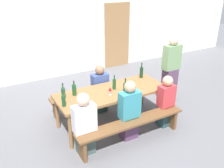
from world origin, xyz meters
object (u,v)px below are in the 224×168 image
(standing_host, at_px, (170,72))
(wine_glass_2, at_px, (131,90))
(tasting_table, at_px, (112,94))
(seated_guest_near_1, at_px, (129,112))
(wine_bottle_5, at_px, (64,100))
(seated_guest_near_2, at_px, (166,102))
(wine_bottle_1, at_px, (74,90))
(seated_guest_near_0, at_px, (85,125))
(wine_bottle_2, at_px, (141,72))
(wine_glass_1, at_px, (110,89))
(wine_bottle_3, at_px, (114,84))
(wine_glass_0, at_px, (164,80))
(wine_bottle_4, at_px, (63,93))
(seated_guest_far_0, at_px, (100,90))
(bench_far, at_px, (96,94))
(bench_near, at_px, (132,125))
(wine_bottle_0, at_px, (125,87))

(standing_host, bearing_deg, wine_glass_2, 18.49)
(tasting_table, distance_m, seated_guest_near_1, 0.60)
(wine_bottle_5, xyz_separation_m, seated_guest_near_2, (1.96, -0.46, -0.33))
(wine_bottle_1, bearing_deg, seated_guest_near_0, -99.97)
(wine_bottle_2, distance_m, wine_glass_1, 1.12)
(wine_bottle_2, relative_size, standing_host, 0.21)
(wine_bottle_3, height_order, wine_glass_0, wine_bottle_3)
(wine_bottle_3, height_order, wine_bottle_4, wine_bottle_3)
(wine_bottle_5, height_order, seated_guest_far_0, seated_guest_far_0)
(bench_far, distance_m, seated_guest_near_2, 1.62)
(wine_glass_1, relative_size, wine_glass_2, 1.05)
(bench_near, xyz_separation_m, wine_glass_1, (-0.12, 0.61, 0.50))
(wine_glass_1, distance_m, standing_host, 1.79)
(wine_bottle_3, relative_size, seated_guest_near_0, 0.26)
(wine_glass_0, distance_m, standing_host, 0.77)
(wine_bottle_0, height_order, wine_glass_1, wine_bottle_0)
(wine_bottle_4, bearing_deg, bench_near, -44.22)
(bench_near, bearing_deg, seated_guest_far_0, 89.03)
(wine_bottle_2, xyz_separation_m, seated_guest_near_2, (-0.01, -0.88, -0.35))
(wine_glass_2, bearing_deg, wine_glass_0, 0.72)
(wine_glass_0, relative_size, wine_glass_1, 1.21)
(wine_glass_0, xyz_separation_m, wine_glass_2, (-0.82, -0.01, -0.03))
(wine_bottle_3, height_order, seated_guest_near_1, seated_guest_near_1)
(wine_bottle_2, relative_size, wine_glass_0, 1.83)
(wine_bottle_1, xyz_separation_m, wine_bottle_2, (1.65, 0.10, 0.01))
(bench_near, distance_m, seated_guest_near_2, 0.94)
(seated_guest_near_0, xyz_separation_m, seated_guest_near_1, (0.90, -0.00, 0.01))
(seated_guest_near_0, distance_m, standing_host, 2.63)
(wine_bottle_2, distance_m, seated_guest_near_0, 2.01)
(wine_bottle_4, height_order, wine_bottle_5, same)
(seated_guest_far_0, bearing_deg, wine_bottle_5, -56.06)
(wine_bottle_5, distance_m, wine_glass_1, 0.93)
(wine_bottle_0, distance_m, seated_guest_far_0, 0.87)
(tasting_table, xyz_separation_m, wine_glass_1, (-0.12, -0.13, 0.18))
(wine_bottle_0, distance_m, wine_bottle_5, 1.23)
(standing_host, bearing_deg, wine_bottle_5, 5.72)
(wine_glass_0, relative_size, seated_guest_near_0, 0.16)
(seated_guest_near_1, height_order, standing_host, standing_host)
(wine_glass_0, bearing_deg, seated_guest_near_0, -172.16)
(wine_bottle_4, distance_m, seated_guest_near_0, 0.83)
(wine_bottle_3, bearing_deg, bench_far, 96.85)
(bench_far, bearing_deg, standing_host, -19.95)
(seated_guest_near_2, bearing_deg, wine_bottle_3, 52.28)
(bench_far, relative_size, wine_bottle_2, 6.22)
(bench_far, relative_size, wine_glass_1, 13.80)
(wine_bottle_4, height_order, seated_guest_near_2, seated_guest_near_2)
(wine_bottle_0, height_order, wine_bottle_1, wine_bottle_0)
(wine_bottle_3, distance_m, standing_host, 1.57)
(wine_bottle_3, bearing_deg, wine_glass_1, -137.43)
(wine_bottle_3, xyz_separation_m, wine_glass_2, (0.14, -0.39, -0.01))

